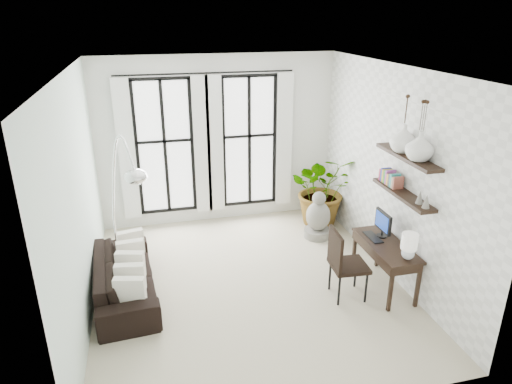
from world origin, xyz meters
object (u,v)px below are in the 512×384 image
object	(u,v)px
desk	(388,248)
buddha	(318,218)
arc_lamp	(122,174)
sofa	(125,277)
plant	(323,189)
desk_chair	(343,260)

from	to	relation	value
desk	buddha	bearing A→B (deg)	100.61
arc_lamp	buddha	distance (m)	3.66
sofa	desk	size ratio (longest dim) A/B	1.67
arc_lamp	buddha	world-z (taller)	arc_lamp
plant	desk_chair	bearing A→B (deg)	-105.25
desk	arc_lamp	distance (m)	3.95
plant	desk_chair	world-z (taller)	plant
arc_lamp	sofa	bearing A→B (deg)	-108.61
sofa	desk	bearing A→B (deg)	-105.46
sofa	desk_chair	xyz separation A→B (m)	(3.04, -0.78, 0.30)
arc_lamp	buddha	xyz separation A→B (m)	(3.30, 0.78, -1.40)
desk	buddha	xyz separation A→B (m)	(-0.35, 1.85, -0.32)
desk	buddha	distance (m)	1.91
plant	desk_chair	distance (m)	2.50
plant	arc_lamp	world-z (taller)	arc_lamp
buddha	sofa	bearing A→B (deg)	-162.20
plant	arc_lamp	bearing A→B (deg)	-159.79
desk	desk_chair	distance (m)	0.71
buddha	desk	bearing A→B (deg)	-79.39
arc_lamp	plant	bearing A→B (deg)	20.21
desk_chair	buddha	xyz separation A→B (m)	(0.36, 1.87, -0.23)
plant	desk_chair	xyz separation A→B (m)	(-0.66, -2.41, -0.12)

